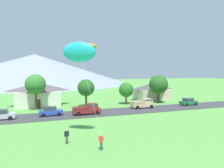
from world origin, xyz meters
name	(u,v)px	position (x,y,z in m)	size (l,w,h in m)	color
road_strip	(94,113)	(0.00, 29.41, 0.04)	(160.00, 7.10, 0.08)	#38383D
mountain_far_east_ridge	(35,69)	(-12.87, 138.00, 10.01)	(126.95, 126.95, 20.01)	gray
house_leftmost	(152,91)	(20.95, 42.51, 2.48)	(10.21, 7.01, 4.78)	beige
house_left_center	(38,94)	(-10.16, 42.62, 2.86)	(10.69, 8.31, 5.53)	silver
tree_near_left	(126,90)	(10.52, 37.55, 3.57)	(3.67, 3.67, 5.43)	brown
tree_center	(36,84)	(-10.63, 37.05, 5.43)	(4.29, 4.29, 7.60)	brown
tree_right_of_center	(158,85)	(19.19, 36.50, 4.79)	(4.87, 4.87, 7.25)	brown
tree_near_right	(86,88)	(0.21, 37.01, 4.41)	(3.90, 3.90, 6.39)	#4C3823
parked_car_blue_west_end	(51,111)	(-7.98, 29.87, 0.87)	(4.23, 2.13, 1.68)	#2847A8
parked_car_silver_mid_west	(2,115)	(-15.92, 29.42, 0.87)	(4.24, 2.15, 1.68)	#B7BCC1
parked_car_green_mid_east	(188,102)	(23.95, 30.73, 0.87)	(4.22, 2.11, 1.68)	#237042
pickup_truck_maroon_west_side	(87,109)	(-1.39, 28.74, 1.06)	(5.22, 2.36, 1.99)	maroon
pickup_truck_sand_east_side	(143,103)	(11.81, 31.05, 1.06)	(5.27, 2.48, 1.99)	#C6B284
kite_flyer_with_kite	(80,52)	(-5.14, 16.00, 10.47)	(4.45, 6.80, 11.81)	#3D3D42
watcher_person	(67,136)	(-7.02, 14.26, 0.88)	(0.56, 0.24, 1.68)	#3D3D42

